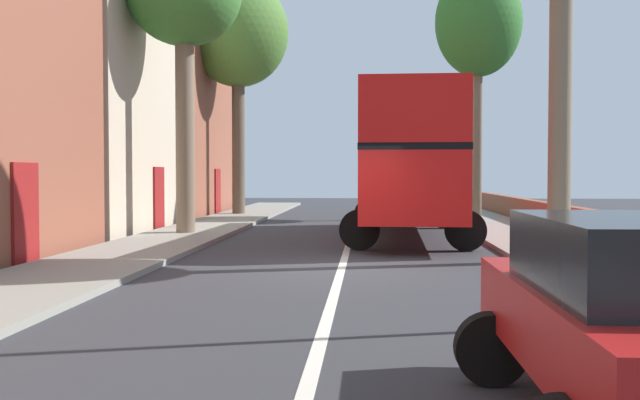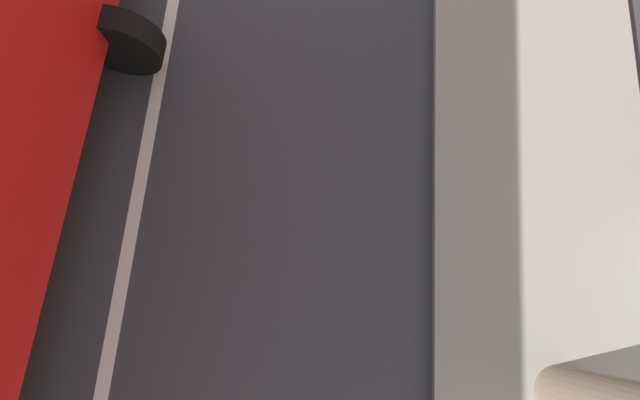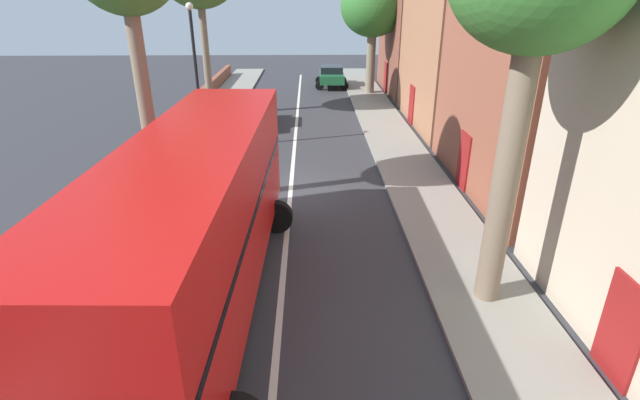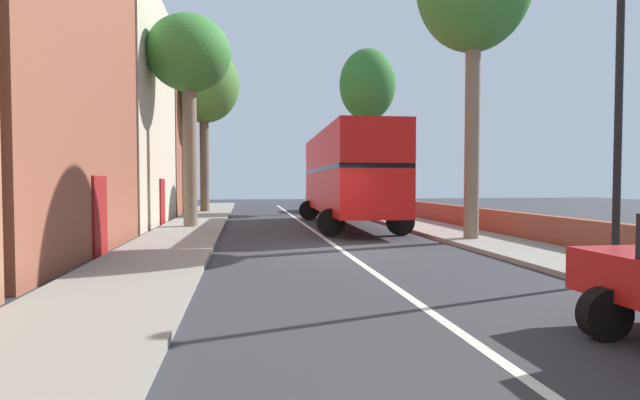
{
  "view_description": "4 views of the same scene",
  "coord_description": "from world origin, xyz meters",
  "views": [
    {
      "loc": [
        0.53,
        -14.62,
        1.87
      ],
      "look_at": [
        -0.8,
        5.54,
        1.15
      ],
      "focal_mm": 41.49,
      "sensor_mm": 36.0,
      "label": 1
    },
    {
      "loc": [
        -2.32,
        6.51,
        5.18
      ],
      "look_at": [
        -2.27,
        5.72,
        2.16
      ],
      "focal_mm": 24.68,
      "sensor_mm": 36.0,
      "label": 2
    },
    {
      "loc": [
        -0.72,
        16.41,
        6.78
      ],
      "look_at": [
        -0.97,
        5.73,
        2.05
      ],
      "focal_mm": 26.28,
      "sensor_mm": 36.0,
      "label": 3
    },
    {
      "loc": [
        -2.72,
        -13.2,
        1.92
      ],
      "look_at": [
        0.42,
        6.63,
        1.19
      ],
      "focal_mm": 26.79,
      "sensor_mm": 36.0,
      "label": 4
    }
  ],
  "objects": [
    {
      "name": "ground_plane",
      "position": [
        0.0,
        0.0,
        0.0
      ],
      "size": [
        84.0,
        84.0,
        0.0
      ],
      "primitive_type": "plane",
      "color": "#333338"
    },
    {
      "name": "road_centre_line",
      "position": [
        0.0,
        0.0,
        0.0
      ],
      "size": [
        0.16,
        54.0,
        0.01
      ],
      "primitive_type": "cube",
      "color": "silver",
      "rests_on": "ground"
    },
    {
      "name": "sidewalk_left",
      "position": [
        -4.9,
        0.0,
        0.06
      ],
      "size": [
        2.6,
        60.0,
        0.12
      ],
      "primitive_type": "cube",
      "color": "gray",
      "rests_on": "ground"
    },
    {
      "name": "sidewalk_right",
      "position": [
        4.9,
        0.0,
        0.06
      ],
      "size": [
        2.6,
        60.0,
        0.12
      ],
      "primitive_type": "cube",
      "color": "gray",
      "rests_on": "ground"
    },
    {
      "name": "terraced_houses_left",
      "position": [
        -8.5,
        -0.62,
        4.97
      ],
      "size": [
        4.07,
        47.62,
        10.85
      ],
      "color": "brown",
      "rests_on": "ground"
    },
    {
      "name": "boundary_wall_right",
      "position": [
        6.45,
        0.0,
        0.46
      ],
      "size": [
        0.36,
        54.0,
        0.92
      ],
      "primitive_type": "cube",
      "color": "brown",
      "rests_on": "ground"
    },
    {
      "name": "double_decker_bus",
      "position": [
        1.7,
        7.19,
        2.35
      ],
      "size": [
        3.79,
        11.09,
        4.06
      ],
      "color": "red",
      "rests_on": "ground"
    },
    {
      "name": "parked_car_red_right_0",
      "position": [
        2.5,
        -9.35,
        0.9
      ],
      "size": [
        2.41,
        3.98,
        1.57
      ],
      "color": "#AD1919",
      "rests_on": "ground"
    },
    {
      "name": "parked_car_green_left_1",
      "position": [
        -2.5,
        -20.94,
        0.92
      ],
      "size": [
        2.56,
        3.95,
        1.61
      ],
      "color": "#1E6038",
      "rests_on": "ground"
    },
    {
      "name": "street_tree_left_0",
      "position": [
        -5.16,
        -18.06,
        5.87
      ],
      "size": [
        4.42,
        4.42,
        7.84
      ],
      "color": "#7A6B56",
      "rests_on": "sidewalk_left"
    },
    {
      "name": "lamppost_right",
      "position": [
        4.3,
        -5.11,
        3.81
      ],
      "size": [
        0.32,
        0.32,
        6.31
      ],
      "color": "black",
      "rests_on": "sidewalk_right"
    },
    {
      "name": "litter_bin_right",
      "position": [
        5.3,
        -8.5,
        0.66
      ],
      "size": [
        0.55,
        0.55,
        1.06
      ],
      "color": "black",
      "rests_on": "sidewalk_right"
    }
  ]
}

